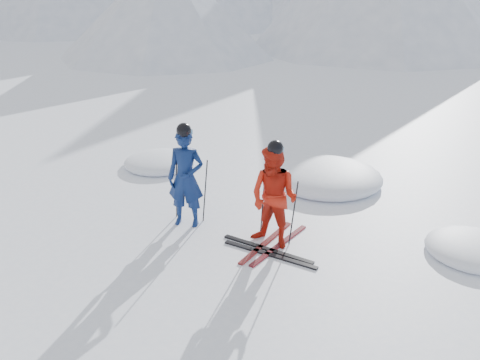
% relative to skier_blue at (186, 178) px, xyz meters
% --- Properties ---
extents(ground, '(160.00, 160.00, 0.00)m').
position_rel_skier_blue_xyz_m(ground, '(2.63, -0.59, -0.91)').
color(ground, white).
rests_on(ground, ground).
extents(skier_blue, '(0.75, 0.58, 1.83)m').
position_rel_skier_blue_xyz_m(skier_blue, '(0.00, 0.00, 0.00)').
color(skier_blue, '#0D2052').
rests_on(skier_blue, ground).
extents(skier_red, '(0.95, 0.80, 1.76)m').
position_rel_skier_blue_xyz_m(skier_red, '(1.72, -0.06, -0.03)').
color(skier_red, red).
rests_on(skier_red, ground).
extents(pole_blue_left, '(0.12, 0.09, 1.22)m').
position_rel_skier_blue_xyz_m(pole_blue_left, '(-0.30, 0.15, -0.30)').
color(pole_blue_left, black).
rests_on(pole_blue_left, ground).
extents(pole_blue_right, '(0.12, 0.07, 1.22)m').
position_rel_skier_blue_xyz_m(pole_blue_right, '(0.25, 0.25, -0.30)').
color(pole_blue_right, black).
rests_on(pole_blue_right, ground).
extents(pole_red_left, '(0.12, 0.09, 1.17)m').
position_rel_skier_blue_xyz_m(pole_red_left, '(1.42, 0.19, -0.33)').
color(pole_red_left, black).
rests_on(pole_red_left, ground).
extents(pole_red_right, '(0.12, 0.08, 1.17)m').
position_rel_skier_blue_xyz_m(pole_red_right, '(2.02, 0.09, -0.33)').
color(pole_red_right, black).
rests_on(pole_red_right, ground).
extents(ski_worn_left, '(0.30, 1.70, 0.03)m').
position_rel_skier_blue_xyz_m(ski_worn_left, '(1.60, -0.06, -0.90)').
color(ski_worn_left, black).
rests_on(ski_worn_left, ground).
extents(ski_worn_right, '(0.42, 1.68, 0.03)m').
position_rel_skier_blue_xyz_m(ski_worn_right, '(1.84, -0.06, -0.90)').
color(ski_worn_right, black).
rests_on(ski_worn_right, ground).
extents(ski_loose_a, '(1.70, 0.32, 0.03)m').
position_rel_skier_blue_xyz_m(ski_loose_a, '(1.71, -0.27, -0.90)').
color(ski_loose_a, black).
rests_on(ski_loose_a, ground).
extents(ski_loose_b, '(1.70, 0.26, 0.03)m').
position_rel_skier_blue_xyz_m(ski_loose_b, '(1.81, -0.42, -0.90)').
color(ski_loose_b, black).
rests_on(ski_loose_b, ground).
extents(snow_lumps, '(9.97, 6.52, 0.55)m').
position_rel_skier_blue_xyz_m(snow_lumps, '(1.83, 2.26, -0.91)').
color(snow_lumps, white).
rests_on(snow_lumps, ground).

